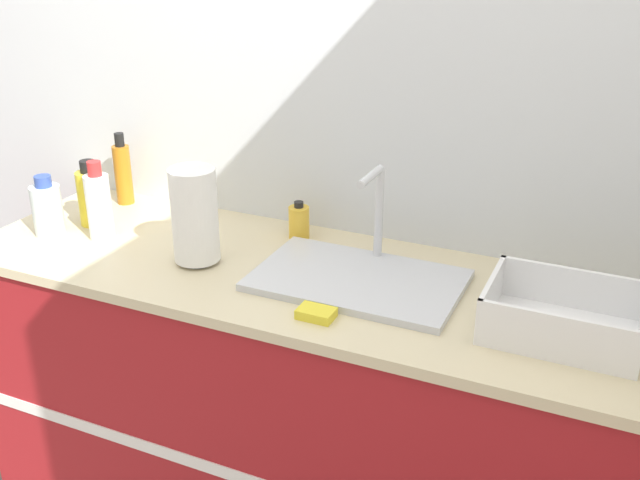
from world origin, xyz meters
The scene contains 11 objects.
wall_back centered at (0.00, 0.65, 1.30)m, with size 4.36×0.06×2.60m.
counter_cabinet centered at (0.00, 0.31, 0.47)m, with size 1.98×0.64×0.94m.
sink centered at (0.16, 0.31, 0.96)m, with size 0.55×0.34×0.29m.
paper_towel_roll centered at (-0.30, 0.25, 1.08)m, with size 0.13×0.13×0.27m.
dish_rack centered at (0.69, 0.26, 0.98)m, with size 0.35×0.26×0.12m.
bottle_yellow centered at (-0.75, 0.35, 1.03)m, with size 0.08×0.08×0.21m.
bottle_clear centered at (-0.82, 0.23, 1.02)m, with size 0.09×0.09×0.19m.
bottle_white_spray centered at (-0.65, 0.27, 1.05)m, with size 0.07×0.07×0.24m.
bottle_amber centered at (-0.77, 0.54, 1.05)m, with size 0.06×0.06×0.24m.
soap_dispenser centered at (-0.11, 0.52, 0.99)m, with size 0.06×0.06×0.12m.
sponge centered at (0.14, 0.10, 0.95)m, with size 0.09×0.06×0.02m.
Camera 1 is at (0.80, -1.35, 1.85)m, focal length 42.00 mm.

